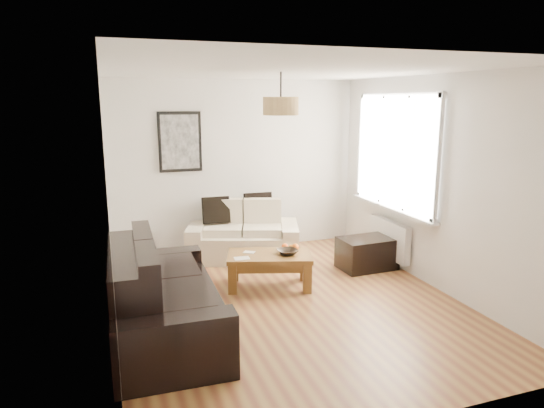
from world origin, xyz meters
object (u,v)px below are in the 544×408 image
object	(u,v)px
sofa_leather	(165,292)
coffee_table	(270,270)
ottoman	(367,253)
loveseat_cream	(243,232)

from	to	relation	value
sofa_leather	coffee_table	bearing A→B (deg)	-56.93
ottoman	coffee_table	bearing A→B (deg)	-172.62
loveseat_cream	ottoman	distance (m)	1.81
loveseat_cream	coffee_table	bearing A→B (deg)	-71.53
ottoman	sofa_leather	bearing A→B (deg)	-159.96
loveseat_cream	ottoman	bearing A→B (deg)	-15.75
sofa_leather	coffee_table	size ratio (longest dim) A/B	2.00
sofa_leather	ottoman	distance (m)	3.07
loveseat_cream	ottoman	world-z (taller)	loveseat_cream
loveseat_cream	sofa_leather	size ratio (longest dim) A/B	0.77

